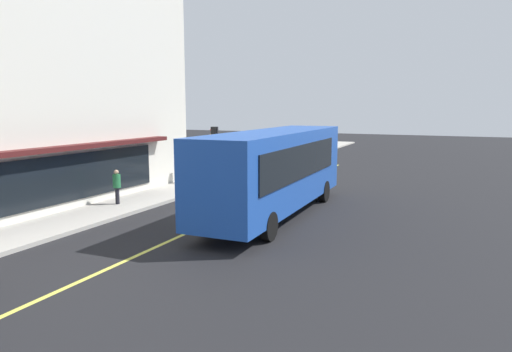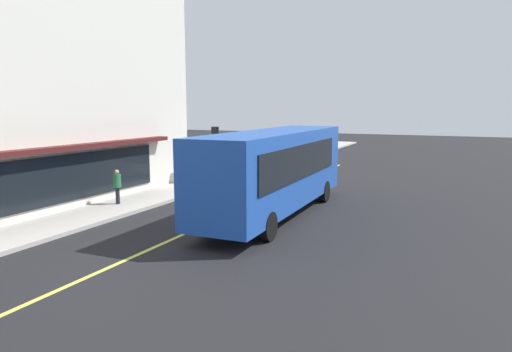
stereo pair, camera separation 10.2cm
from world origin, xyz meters
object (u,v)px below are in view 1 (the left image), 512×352
at_px(bus, 276,168).
at_px(traffic_light, 215,141).
at_px(car_white, 251,172).
at_px(pedestrian_waiting, 117,184).

xyz_separation_m(bus, traffic_light, (5.47, 5.94, 0.55)).
bearing_deg(traffic_light, car_white, -58.96).
xyz_separation_m(bus, car_white, (6.52, 4.19, -1.24)).
bearing_deg(bus, traffic_light, 47.33).
height_order(bus, traffic_light, bus).
bearing_deg(traffic_light, pedestrian_waiting, 171.23).
xyz_separation_m(traffic_light, pedestrian_waiting, (-7.01, 1.08, -1.46)).
height_order(car_white, pedestrian_waiting, pedestrian_waiting).
relative_size(bus, traffic_light, 3.49).
bearing_deg(car_white, traffic_light, 121.04).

